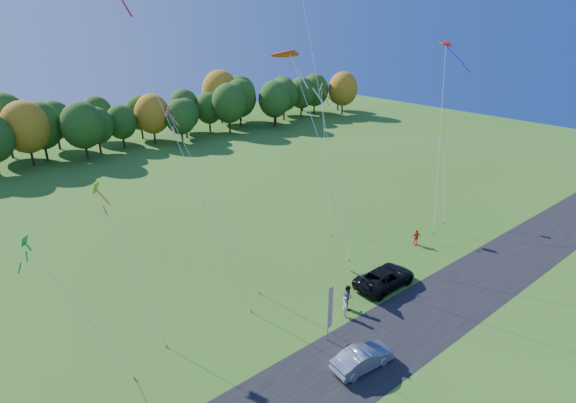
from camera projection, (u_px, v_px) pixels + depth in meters
ground at (340, 314)px, 32.66m from camera, size 160.00×160.00×0.00m
asphalt_strip at (384, 342)px, 29.79m from camera, size 90.00×6.00×0.01m
tree_line at (95, 154)px, 72.10m from camera, size 116.00×12.00×10.00m
black_suv at (385, 277)px, 35.91m from camera, size 5.56×2.58×1.54m
silver_sedan at (363, 358)px, 27.43m from camera, size 4.29×1.88×1.37m
person_tailgate_a at (345, 307)px, 32.11m from camera, size 0.61×0.71×1.66m
person_tailgate_b at (348, 297)px, 33.09m from camera, size 0.98×1.10×1.88m
person_east at (416, 237)px, 42.57m from camera, size 0.99×0.77×1.57m
feather_flag at (330, 307)px, 29.20m from camera, size 0.54×0.20×4.15m
kite_delta_blue at (174, 135)px, 31.02m from camera, size 5.79×12.23×26.08m
kite_parafoil_orange at (320, 98)px, 40.62m from camera, size 5.57×13.19×27.04m
kite_delta_red at (325, 155)px, 35.61m from camera, size 2.83×10.11×19.10m
kite_parafoil_rainbow at (440, 135)px, 46.28m from camera, size 9.58×6.80×18.28m
kite_diamond_yellow at (130, 265)px, 29.38m from camera, size 1.75×6.76×10.38m
kite_diamond_green at (80, 310)px, 26.09m from camera, size 3.80×5.89×8.78m
kite_diamond_white at (326, 158)px, 45.99m from camera, size 5.53×7.81×14.12m
kite_diamond_pink at (214, 203)px, 34.32m from camera, size 3.49×8.05×14.36m
kite_diamond_blue_low at (444, 182)px, 47.54m from camera, size 2.72×3.16×8.39m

